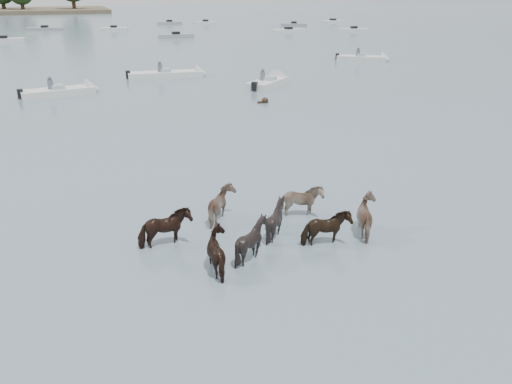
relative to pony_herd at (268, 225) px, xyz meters
name	(u,v)px	position (x,y,z in m)	size (l,w,h in m)	color
ground	(213,257)	(-1.79, -0.47, -0.46)	(400.00, 400.00, 0.00)	#4D636F
pony_herd	(268,225)	(0.00, 0.00, 0.00)	(7.24, 4.29, 1.27)	black
swimming_pony	(264,101)	(6.60, 17.53, -0.36)	(0.72, 0.44, 0.44)	black
motorboat_b	(69,91)	(-4.90, 24.54, -0.24)	(5.37, 2.47, 1.92)	silver
motorboat_c	(176,74)	(3.34, 29.10, -0.24)	(6.54, 2.25, 1.92)	silver
motorboat_d	(272,82)	(9.38, 23.22, -0.24)	(4.51, 4.33, 1.92)	silver
motorboat_e	(369,59)	(23.12, 31.96, -0.24)	(5.15, 4.19, 1.92)	silver
distant_flotilla	(87,31)	(-1.14, 74.96, -0.21)	(100.57, 28.65, 0.93)	silver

